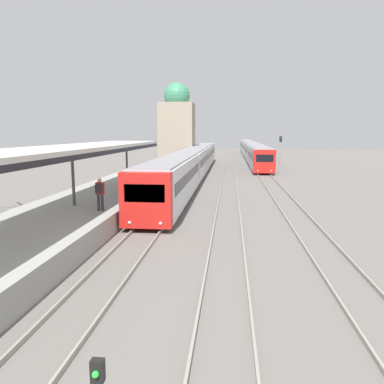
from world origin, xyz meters
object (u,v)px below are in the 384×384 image
object	(u,v)px
train_near	(194,161)
signal_mast_far	(280,150)
person_on_platform	(100,192)
train_far	(251,149)

from	to	relation	value
train_near	signal_mast_far	xyz separation A→B (m)	(10.02, 2.95, 1.16)
person_on_platform	train_far	xyz separation A→B (m)	(10.51, 57.53, -0.30)
train_far	train_near	bearing A→B (deg)	-103.77
person_on_platform	train_far	distance (m)	58.48
person_on_platform	train_far	world-z (taller)	train_far
person_on_platform	train_near	bearing A→B (deg)	84.40
train_far	signal_mast_far	size ratio (longest dim) A/B	13.67
train_far	signal_mast_far	distance (m)	30.24
train_near	train_far	distance (m)	34.09
train_far	signal_mast_far	xyz separation A→B (m)	(1.90, -30.16, 1.19)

